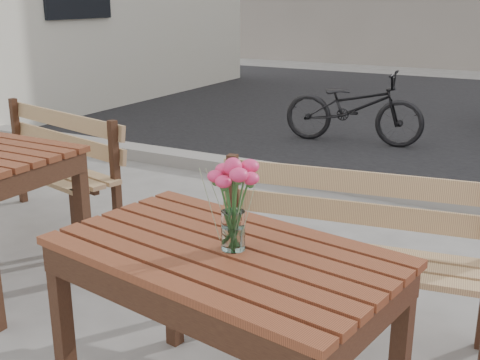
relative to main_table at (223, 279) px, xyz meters
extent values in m
cube|color=gray|center=(0.14, 3.06, -0.57)|extent=(30.00, 0.25, 0.12)
cube|color=#572A17|center=(0.00, 0.00, 0.11)|extent=(1.32, 0.90, 0.03)
cube|color=black|center=(-0.60, -0.21, -0.27)|extent=(0.07, 0.07, 0.72)
cube|color=black|center=(-0.50, 0.39, -0.27)|extent=(0.07, 0.07, 0.72)
cube|color=#9A714F|center=(0.20, 0.79, -0.19)|extent=(1.41, 0.57, 0.03)
cube|color=#9A714F|center=(0.17, 1.00, 0.04)|extent=(1.36, 0.23, 0.37)
cube|color=black|center=(-0.40, 0.54, -0.40)|extent=(0.06, 0.06, 0.45)
cube|color=black|center=(-0.45, 0.85, -0.21)|extent=(0.06, 0.06, 0.83)
cylinder|color=white|center=(0.04, 0.01, 0.19)|extent=(0.08, 0.08, 0.14)
cylinder|color=#30632D|center=(0.04, 0.01, 0.26)|extent=(0.05, 0.05, 0.28)
cube|color=black|center=(-1.35, 0.72, -0.24)|extent=(0.07, 0.07, 0.77)
cube|color=#9A714F|center=(-2.18, 1.21, -0.19)|extent=(1.43, 0.69, 0.03)
cube|color=#9A714F|center=(-2.14, 1.41, 0.04)|extent=(1.35, 0.35, 0.38)
cube|color=black|center=(-1.60, 0.91, -0.40)|extent=(0.06, 0.06, 0.45)
cube|color=black|center=(-2.76, 1.51, -0.21)|extent=(0.06, 0.06, 0.84)
cube|color=black|center=(-1.53, 1.22, -0.21)|extent=(0.06, 0.06, 0.84)
imported|color=black|center=(-1.08, 4.75, -0.22)|extent=(1.60, 0.71, 0.81)
camera|label=1|loc=(0.99, -1.69, 0.97)|focal=45.00mm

